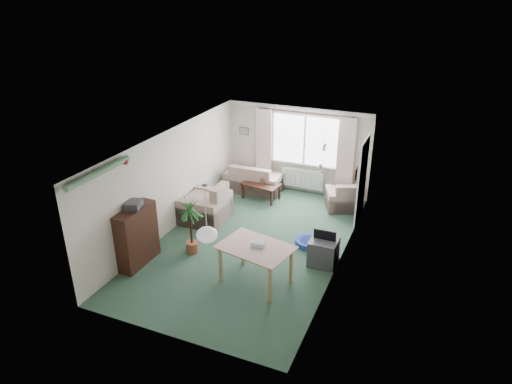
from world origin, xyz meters
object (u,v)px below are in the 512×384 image
at_px(coffee_table, 261,191).
at_px(tv_cube, 324,251).
at_px(dining_table, 256,265).
at_px(pet_bed, 309,242).
at_px(sofa, 254,177).
at_px(armchair_corner, 343,195).
at_px(armchair_left, 205,202).
at_px(houseplant, 191,225).
at_px(bookshelf, 137,236).

relative_size(coffee_table, tv_cube, 1.61).
relative_size(dining_table, pet_bed, 2.03).
bearing_deg(tv_cube, dining_table, -131.58).
bearing_deg(coffee_table, sofa, 131.97).
distance_m(armchair_corner, armchair_left, 3.57).
xyz_separation_m(houseplant, tv_cube, (2.73, 0.70, -0.38)).
distance_m(coffee_table, pet_bed, 2.64).
relative_size(houseplant, pet_bed, 2.14).
bearing_deg(dining_table, coffee_table, 110.65).
xyz_separation_m(armchair_left, houseplant, (0.47, -1.45, 0.17)).
distance_m(dining_table, tv_cube, 1.58).
height_order(sofa, bookshelf, bookshelf).
height_order(tv_cube, pet_bed, tv_cube).
height_order(dining_table, tv_cube, dining_table).
bearing_deg(bookshelf, dining_table, 6.79).
distance_m(armchair_left, pet_bed, 2.75).
relative_size(dining_table, tv_cube, 2.04).
xyz_separation_m(coffee_table, tv_cube, (2.39, -2.41, 0.06)).
xyz_separation_m(sofa, bookshelf, (-0.74, -4.35, 0.24)).
distance_m(armchair_corner, bookshelf, 5.36).
relative_size(sofa, bookshelf, 1.24).
height_order(armchair_corner, houseplant, houseplant).
bearing_deg(pet_bed, armchair_left, 176.64).
bearing_deg(bookshelf, sofa, 80.34).
xyz_separation_m(armchair_left, tv_cube, (3.20, -0.75, -0.21)).
xyz_separation_m(bookshelf, dining_table, (2.51, 0.30, -0.24)).
bearing_deg(bookshelf, pet_bed, 34.13).
xyz_separation_m(coffee_table, houseplant, (-0.34, -3.11, 0.44)).
relative_size(sofa, armchair_left, 1.43).
height_order(coffee_table, houseplant, houseplant).
bearing_deg(pet_bed, dining_table, -107.24).
height_order(armchair_left, coffee_table, armchair_left).
height_order(bookshelf, tv_cube, bookshelf).
relative_size(armchair_left, pet_bed, 1.77).
distance_m(houseplant, dining_table, 1.79).
bearing_deg(sofa, armchair_corner, 174.97).
height_order(houseplant, pet_bed, houseplant).
height_order(bookshelf, dining_table, bookshelf).
xyz_separation_m(coffee_table, pet_bed, (1.91, -1.82, -0.16)).
bearing_deg(bookshelf, armchair_left, 81.33).
distance_m(bookshelf, pet_bed, 3.74).
bearing_deg(sofa, armchair_left, 77.67).
relative_size(bookshelf, houseplant, 0.95).
xyz_separation_m(sofa, tv_cube, (2.80, -2.87, -0.11)).
bearing_deg(tv_cube, armchair_left, 166.37).
relative_size(armchair_corner, houseplant, 0.63).
xyz_separation_m(armchair_corner, houseplant, (-2.51, -3.42, 0.29)).
bearing_deg(dining_table, armchair_corner, 78.28).
distance_m(sofa, coffee_table, 0.64).
xyz_separation_m(sofa, dining_table, (1.77, -4.05, 0.00)).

